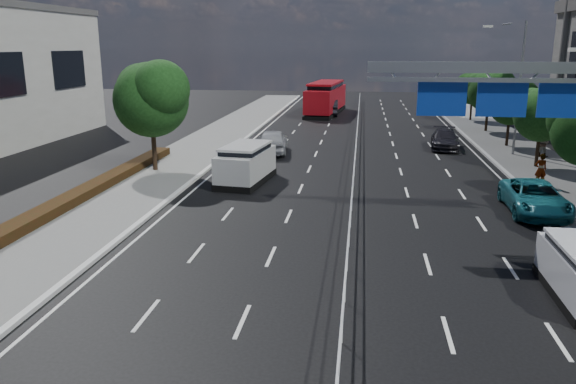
{
  "coord_description": "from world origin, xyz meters",
  "views": [
    {
      "loc": [
        0.32,
        -13.95,
        7.49
      ],
      "look_at": [
        -2.2,
        5.22,
        2.4
      ],
      "focal_mm": 35.0,
      "sensor_mm": 36.0,
      "label": 1
    }
  ],
  "objects_px": {
    "white_minivan": "(246,164)",
    "red_bus": "(326,97)",
    "overhead_gantry": "(522,93)",
    "near_car_silver": "(273,141)",
    "pedestrian_a": "(541,169)",
    "pedestrian_b": "(543,143)",
    "parked_car_dark": "(445,139)",
    "parked_car_teal": "(535,198)",
    "near_car_dark": "(330,107)"
  },
  "relations": [
    {
      "from": "white_minivan",
      "to": "red_bus",
      "type": "bearing_deg",
      "value": 93.24
    },
    {
      "from": "overhead_gantry",
      "to": "near_car_silver",
      "type": "distance_m",
      "value": 20.22
    },
    {
      "from": "red_bus",
      "to": "pedestrian_a",
      "type": "relative_size",
      "value": 6.93
    },
    {
      "from": "pedestrian_a",
      "to": "pedestrian_b",
      "type": "height_order",
      "value": "pedestrian_b"
    },
    {
      "from": "near_car_silver",
      "to": "parked_car_dark",
      "type": "xyz_separation_m",
      "value": [
        12.4,
        3.31,
        -0.15
      ]
    },
    {
      "from": "red_bus",
      "to": "pedestrian_a",
      "type": "xyz_separation_m",
      "value": [
        13.62,
        -31.9,
        -0.83
      ]
    },
    {
      "from": "overhead_gantry",
      "to": "parked_car_teal",
      "type": "xyz_separation_m",
      "value": [
        1.56,
        1.95,
        -4.88
      ]
    },
    {
      "from": "near_car_dark",
      "to": "parked_car_teal",
      "type": "distance_m",
      "value": 37.46
    },
    {
      "from": "white_minivan",
      "to": "pedestrian_b",
      "type": "xyz_separation_m",
      "value": [
        18.48,
        9.22,
        -0.01
      ]
    },
    {
      "from": "near_car_silver",
      "to": "parked_car_teal",
      "type": "bearing_deg",
      "value": 131.53
    },
    {
      "from": "parked_car_dark",
      "to": "pedestrian_b",
      "type": "height_order",
      "value": "pedestrian_b"
    },
    {
      "from": "red_bus",
      "to": "parked_car_teal",
      "type": "xyz_separation_m",
      "value": [
        11.98,
        -36.84,
        -1.11
      ]
    },
    {
      "from": "red_bus",
      "to": "near_car_dark",
      "type": "xyz_separation_m",
      "value": [
        0.49,
        -1.18,
        -0.98
      ]
    },
    {
      "from": "parked_car_dark",
      "to": "pedestrian_a",
      "type": "distance_m",
      "value": 11.99
    },
    {
      "from": "near_car_dark",
      "to": "pedestrian_a",
      "type": "bearing_deg",
      "value": 111.34
    },
    {
      "from": "white_minivan",
      "to": "parked_car_dark",
      "type": "bearing_deg",
      "value": 51.92
    },
    {
      "from": "white_minivan",
      "to": "near_car_dark",
      "type": "bearing_deg",
      "value": 92.2
    },
    {
      "from": "red_bus",
      "to": "parked_car_dark",
      "type": "xyz_separation_m",
      "value": [
        10.18,
        -20.42,
        -1.14
      ]
    },
    {
      "from": "pedestrian_a",
      "to": "near_car_dark",
      "type": "bearing_deg",
      "value": -72.8
    },
    {
      "from": "red_bus",
      "to": "pedestrian_b",
      "type": "distance_m",
      "value": 28.56
    },
    {
      "from": "overhead_gantry",
      "to": "pedestrian_b",
      "type": "relative_size",
      "value": 5.64
    },
    {
      "from": "overhead_gantry",
      "to": "red_bus",
      "type": "distance_m",
      "value": 40.34
    },
    {
      "from": "near_car_dark",
      "to": "parked_car_dark",
      "type": "xyz_separation_m",
      "value": [
        9.68,
        -19.24,
        -0.16
      ]
    },
    {
      "from": "red_bus",
      "to": "parked_car_dark",
      "type": "bearing_deg",
      "value": -57.36
    },
    {
      "from": "pedestrian_b",
      "to": "near_car_dark",
      "type": "bearing_deg",
      "value": -18.93
    },
    {
      "from": "parked_car_dark",
      "to": "pedestrian_a",
      "type": "relative_size",
      "value": 2.76
    },
    {
      "from": "red_bus",
      "to": "near_car_silver",
      "type": "bearing_deg",
      "value": -89.2
    },
    {
      "from": "parked_car_teal",
      "to": "pedestrian_b",
      "type": "height_order",
      "value": "pedestrian_b"
    },
    {
      "from": "parked_car_dark",
      "to": "red_bus",
      "type": "bearing_deg",
      "value": 122.38
    },
    {
      "from": "white_minivan",
      "to": "parked_car_teal",
      "type": "relative_size",
      "value": 0.99
    },
    {
      "from": "pedestrian_a",
      "to": "red_bus",
      "type": "bearing_deg",
      "value": -72.82
    },
    {
      "from": "white_minivan",
      "to": "parked_car_dark",
      "type": "height_order",
      "value": "white_minivan"
    },
    {
      "from": "red_bus",
      "to": "near_car_silver",
      "type": "xyz_separation_m",
      "value": [
        -2.22,
        -23.73,
        -0.99
      ]
    },
    {
      "from": "white_minivan",
      "to": "overhead_gantry",
      "type": "bearing_deg",
      "value": -18.06
    },
    {
      "from": "white_minivan",
      "to": "near_car_dark",
      "type": "height_order",
      "value": "white_minivan"
    },
    {
      "from": "white_minivan",
      "to": "pedestrian_a",
      "type": "bearing_deg",
      "value": 10.34
    },
    {
      "from": "near_car_silver",
      "to": "parked_car_dark",
      "type": "height_order",
      "value": "near_car_silver"
    },
    {
      "from": "white_minivan",
      "to": "near_car_dark",
      "type": "distance_m",
      "value": 31.7
    },
    {
      "from": "near_car_dark",
      "to": "parked_car_dark",
      "type": "height_order",
      "value": "near_car_dark"
    },
    {
      "from": "near_car_dark",
      "to": "parked_car_teal",
      "type": "height_order",
      "value": "near_car_dark"
    },
    {
      "from": "pedestrian_b",
      "to": "overhead_gantry",
      "type": "bearing_deg",
      "value": 105.38
    },
    {
      "from": "near_car_silver",
      "to": "pedestrian_b",
      "type": "bearing_deg",
      "value": 174.86
    },
    {
      "from": "near_car_dark",
      "to": "parked_car_dark",
      "type": "relative_size",
      "value": 1.08
    },
    {
      "from": "white_minivan",
      "to": "near_car_dark",
      "type": "xyz_separation_m",
      "value": [
        2.81,
        31.57,
        -0.2
      ]
    },
    {
      "from": "parked_car_teal",
      "to": "pedestrian_a",
      "type": "xyz_separation_m",
      "value": [
        1.64,
        4.93,
        0.28
      ]
    },
    {
      "from": "overhead_gantry",
      "to": "pedestrian_a",
      "type": "distance_m",
      "value": 8.88
    },
    {
      "from": "near_car_silver",
      "to": "pedestrian_a",
      "type": "bearing_deg",
      "value": 146.95
    },
    {
      "from": "pedestrian_a",
      "to": "white_minivan",
      "type": "bearing_deg",
      "value": -2.88
    },
    {
      "from": "pedestrian_a",
      "to": "parked_car_teal",
      "type": "bearing_deg",
      "value": 65.64
    },
    {
      "from": "red_bus",
      "to": "near_car_dark",
      "type": "distance_m",
      "value": 1.62
    }
  ]
}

